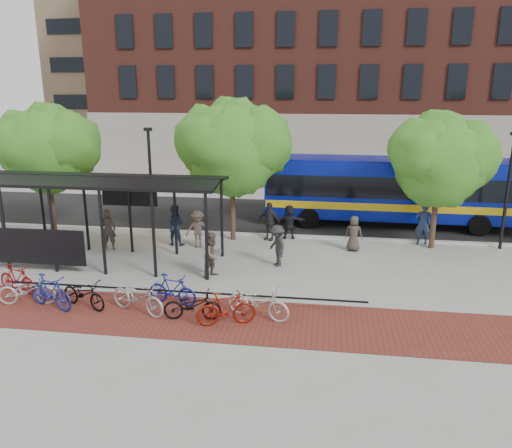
# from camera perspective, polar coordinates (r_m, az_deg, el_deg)

# --- Properties ---
(ground) EXTENTS (160.00, 160.00, 0.00)m
(ground) POSITION_cam_1_polar(r_m,az_deg,el_deg) (20.07, 4.08, -4.86)
(ground) COLOR #9E9E99
(ground) RESTS_ON ground
(asphalt_street) EXTENTS (160.00, 8.00, 0.01)m
(asphalt_street) POSITION_cam_1_polar(r_m,az_deg,el_deg) (27.70, 5.30, 0.84)
(asphalt_street) COLOR black
(asphalt_street) RESTS_ON ground
(curb) EXTENTS (160.00, 0.25, 0.12)m
(curb) POSITION_cam_1_polar(r_m,az_deg,el_deg) (23.84, 4.79, -1.42)
(curb) COLOR #B7B7B2
(curb) RESTS_ON ground
(brick_strip) EXTENTS (24.00, 3.00, 0.01)m
(brick_strip) POSITION_cam_1_polar(r_m,az_deg,el_deg) (15.77, -4.68, -10.74)
(brick_strip) COLOR maroon
(brick_strip) RESTS_ON ground
(bike_rack_rail) EXTENTS (12.00, 0.05, 0.95)m
(bike_rack_rail) POSITION_cam_1_polar(r_m,az_deg,el_deg) (16.87, -8.37, -9.06)
(bike_rack_rail) COLOR black
(bike_rack_rail) RESTS_ON ground
(building_brick) EXTENTS (55.00, 14.00, 20.00)m
(building_brick) POSITION_cam_1_polar(r_m,az_deg,el_deg) (45.74, 20.22, 18.35)
(building_brick) COLOR brown
(building_brick) RESTS_ON ground
(building_tower) EXTENTS (22.00, 22.00, 30.00)m
(building_tower) POSITION_cam_1_polar(r_m,az_deg,el_deg) (61.80, -8.83, 22.73)
(building_tower) COLOR #7A664C
(building_tower) RESTS_ON ground
(bus_shelter) EXTENTS (10.60, 3.07, 3.60)m
(bus_shelter) POSITION_cam_1_polar(r_m,az_deg,el_deg) (20.95, -18.68, 3.75)
(bus_shelter) COLOR black
(bus_shelter) RESTS_ON ground
(tree_a) EXTENTS (4.90, 4.00, 6.18)m
(tree_a) POSITION_cam_1_polar(r_m,az_deg,el_deg) (25.89, -22.70, 8.25)
(tree_a) COLOR #382619
(tree_a) RESTS_ON ground
(tree_b) EXTENTS (5.15, 4.20, 6.47)m
(tree_b) POSITION_cam_1_polar(r_m,az_deg,el_deg) (22.66, -2.50, 9.11)
(tree_b) COLOR #382619
(tree_b) RESTS_ON ground
(tree_c) EXTENTS (4.66, 3.80, 5.92)m
(tree_c) POSITION_cam_1_polar(r_m,az_deg,el_deg) (22.84, 20.47, 7.19)
(tree_c) COLOR #382619
(tree_c) RESTS_ON ground
(lamp_post_left) EXTENTS (0.35, 0.20, 5.12)m
(lamp_post_left) POSITION_cam_1_polar(r_m,az_deg,el_deg) (24.23, -11.95, 5.11)
(lamp_post_left) COLOR black
(lamp_post_left) RESTS_ON ground
(lamp_post_right) EXTENTS (0.35, 0.20, 5.12)m
(lamp_post_right) POSITION_cam_1_polar(r_m,az_deg,el_deg) (24.06, 26.85, 3.71)
(lamp_post_right) COLOR black
(lamp_post_right) RESTS_ON ground
(bus) EXTENTS (12.80, 3.22, 3.44)m
(bus) POSITION_cam_1_polar(r_m,az_deg,el_deg) (26.49, 15.22, 4.07)
(bus) COLOR #07138C
(bus) RESTS_ON ground
(bike_1) EXTENTS (1.75, 0.96, 1.01)m
(bike_1) POSITION_cam_1_polar(r_m,az_deg,el_deg) (19.29, -25.65, -5.66)
(bike_1) COLOR maroon
(bike_1) RESTS_ON ground
(bike_2) EXTENTS (1.98, 0.98, 1.00)m
(bike_2) POSITION_cam_1_polar(r_m,az_deg,el_deg) (18.14, -24.72, -6.88)
(bike_2) COLOR #BBBBBE
(bike_2) RESTS_ON ground
(bike_3) EXTENTS (1.96, 1.17, 1.14)m
(bike_3) POSITION_cam_1_polar(r_m,az_deg,el_deg) (17.50, -22.47, -7.18)
(bike_3) COLOR navy
(bike_3) RESTS_ON ground
(bike_4) EXTENTS (1.94, 1.28, 0.97)m
(bike_4) POSITION_cam_1_polar(r_m,az_deg,el_deg) (17.21, -19.08, -7.52)
(bike_4) COLOR black
(bike_4) RESTS_ON ground
(bike_6) EXTENTS (2.23, 1.49, 1.11)m
(bike_6) POSITION_cam_1_polar(r_m,az_deg,el_deg) (16.31, -13.35, -8.08)
(bike_6) COLOR #A0A0A3
(bike_6) RESTS_ON ground
(bike_7) EXTENTS (1.79, 0.84, 1.04)m
(bike_7) POSITION_cam_1_polar(r_m,az_deg,el_deg) (16.71, -9.53, -7.41)
(bike_7) COLOR navy
(bike_7) RESTS_ON ground
(bike_8) EXTENTS (1.85, 0.83, 0.94)m
(bike_8) POSITION_cam_1_polar(r_m,az_deg,el_deg) (15.61, -7.29, -9.20)
(bike_8) COLOR black
(bike_8) RESTS_ON ground
(bike_9) EXTENTS (1.86, 1.03, 1.07)m
(bike_9) POSITION_cam_1_polar(r_m,az_deg,el_deg) (15.15, -3.45, -9.62)
(bike_9) COLOR maroon
(bike_9) RESTS_ON ground
(bike_10) EXTENTS (2.19, 1.30, 1.09)m
(bike_10) POSITION_cam_1_polar(r_m,az_deg,el_deg) (15.55, 0.27, -8.88)
(bike_10) COLOR silver
(bike_10) RESTS_ON ground
(pedestrian_1) EXTENTS (0.76, 0.59, 1.84)m
(pedestrian_1) POSITION_cam_1_polar(r_m,az_deg,el_deg) (22.80, -16.55, -0.55)
(pedestrian_1) COLOR #403833
(pedestrian_1) RESTS_ON ground
(pedestrian_2) EXTENTS (0.92, 0.72, 1.87)m
(pedestrian_2) POSITION_cam_1_polar(r_m,az_deg,el_deg) (22.74, -9.30, -0.11)
(pedestrian_2) COLOR #1D2944
(pedestrian_2) RESTS_ON ground
(pedestrian_3) EXTENTS (1.23, 0.92, 1.69)m
(pedestrian_3) POSITION_cam_1_polar(r_m,az_deg,el_deg) (22.26, -6.66, -0.59)
(pedestrian_3) COLOR brown
(pedestrian_3) RESTS_ON ground
(pedestrian_4) EXTENTS (1.14, 0.78, 1.80)m
(pedestrian_4) POSITION_cam_1_polar(r_m,az_deg,el_deg) (23.22, 1.51, 0.33)
(pedestrian_4) COLOR #2A2A2A
(pedestrian_4) RESTS_ON ground
(pedestrian_5) EXTENTS (1.57, 0.66, 1.64)m
(pedestrian_5) POSITION_cam_1_polar(r_m,az_deg,el_deg) (23.46, 3.81, 0.25)
(pedestrian_5) COLOR black
(pedestrian_5) RESTS_ON ground
(pedestrian_6) EXTENTS (0.86, 0.67, 1.56)m
(pedestrian_6) POSITION_cam_1_polar(r_m,az_deg,el_deg) (22.09, 11.11, -1.07)
(pedestrian_6) COLOR #3D3531
(pedestrian_6) RESTS_ON ground
(pedestrian_7) EXTENTS (0.71, 0.48, 1.93)m
(pedestrian_7) POSITION_cam_1_polar(r_m,az_deg,el_deg) (23.78, 18.53, 0.03)
(pedestrian_7) COLOR #212D4E
(pedestrian_7) RESTS_ON ground
(pedestrian_8) EXTENTS (1.00, 1.06, 1.73)m
(pedestrian_8) POSITION_cam_1_polar(r_m,az_deg,el_deg) (18.78, -4.94, -3.52)
(pedestrian_8) COLOR brown
(pedestrian_8) RESTS_ON ground
(pedestrian_9) EXTENTS (1.09, 1.25, 1.68)m
(pedestrian_9) POSITION_cam_1_polar(r_m,az_deg,el_deg) (19.85, 2.43, -2.50)
(pedestrian_9) COLOR #282828
(pedestrian_9) RESTS_ON ground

